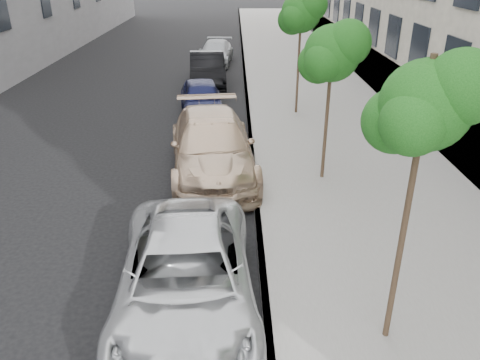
{
  "coord_description": "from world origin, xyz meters",
  "views": [
    {
      "loc": [
        0.6,
        -4.65,
        6.05
      ],
      "look_at": [
        0.71,
        4.93,
        1.5
      ],
      "focal_mm": 35.0,
      "sensor_mm": 36.0,
      "label": 1
    }
  ],
  "objects_px": {
    "sedan_rear": "(216,53)",
    "tree_near": "(427,106)",
    "sedan_black": "(207,69)",
    "tree_mid": "(333,53)",
    "sedan_blue": "(202,99)",
    "suv": "(212,146)",
    "tree_far": "(302,12)",
    "minivan": "(186,277)"
  },
  "relations": [
    {
      "from": "tree_near",
      "to": "sedan_blue",
      "type": "distance_m",
      "value": 14.05
    },
    {
      "from": "minivan",
      "to": "sedan_black",
      "type": "relative_size",
      "value": 1.09
    },
    {
      "from": "tree_near",
      "to": "sedan_rear",
      "type": "relative_size",
      "value": 1.02
    },
    {
      "from": "tree_mid",
      "to": "minivan",
      "type": "distance_m",
      "value": 7.32
    },
    {
      "from": "sedan_blue",
      "to": "sedan_black",
      "type": "height_order",
      "value": "sedan_black"
    },
    {
      "from": "tree_near",
      "to": "sedan_black",
      "type": "xyz_separation_m",
      "value": [
        -4.04,
        18.29,
        -3.4
      ]
    },
    {
      "from": "tree_far",
      "to": "suv",
      "type": "relative_size",
      "value": 0.81
    },
    {
      "from": "tree_mid",
      "to": "sedan_blue",
      "type": "xyz_separation_m",
      "value": [
        -4.01,
        6.51,
        -3.03
      ]
    },
    {
      "from": "tree_far",
      "to": "suv",
      "type": "xyz_separation_m",
      "value": [
        -3.33,
        -5.81,
        -3.28
      ]
    },
    {
      "from": "sedan_rear",
      "to": "sedan_black",
      "type": "bearing_deg",
      "value": -87.49
    },
    {
      "from": "tree_far",
      "to": "suv",
      "type": "bearing_deg",
      "value": -119.81
    },
    {
      "from": "minivan",
      "to": "sedan_blue",
      "type": "relative_size",
      "value": 1.25
    },
    {
      "from": "suv",
      "to": "sedan_rear",
      "type": "distance_m",
      "value": 16.6
    },
    {
      "from": "minivan",
      "to": "suv",
      "type": "bearing_deg",
      "value": 84.34
    },
    {
      "from": "tree_far",
      "to": "sedan_blue",
      "type": "bearing_deg",
      "value": 179.91
    },
    {
      "from": "tree_near",
      "to": "sedan_black",
      "type": "distance_m",
      "value": 19.04
    },
    {
      "from": "tree_near",
      "to": "tree_mid",
      "type": "height_order",
      "value": "tree_near"
    },
    {
      "from": "tree_near",
      "to": "suv",
      "type": "xyz_separation_m",
      "value": [
        -3.33,
        7.19,
        -3.35
      ]
    },
    {
      "from": "tree_mid",
      "to": "sedan_blue",
      "type": "height_order",
      "value": "tree_mid"
    },
    {
      "from": "minivan",
      "to": "tree_near",
      "type": "bearing_deg",
      "value": -17.11
    },
    {
      "from": "tree_far",
      "to": "sedan_black",
      "type": "height_order",
      "value": "tree_far"
    },
    {
      "from": "minivan",
      "to": "sedan_blue",
      "type": "xyz_separation_m",
      "value": [
        -0.47,
        12.16,
        -0.01
      ]
    },
    {
      "from": "sedan_black",
      "to": "sedan_blue",
      "type": "bearing_deg",
      "value": -93.79
    },
    {
      "from": "minivan",
      "to": "suv",
      "type": "xyz_separation_m",
      "value": [
        0.21,
        6.35,
        0.12
      ]
    },
    {
      "from": "tree_mid",
      "to": "suv",
      "type": "relative_size",
      "value": 0.75
    },
    {
      "from": "tree_near",
      "to": "minivan",
      "type": "relative_size",
      "value": 0.9
    },
    {
      "from": "suv",
      "to": "sedan_rear",
      "type": "height_order",
      "value": "suv"
    },
    {
      "from": "tree_mid",
      "to": "minivan",
      "type": "relative_size",
      "value": 0.83
    },
    {
      "from": "tree_far",
      "to": "sedan_blue",
      "type": "height_order",
      "value": "tree_far"
    },
    {
      "from": "sedan_blue",
      "to": "tree_near",
      "type": "bearing_deg",
      "value": -79.78
    },
    {
      "from": "suv",
      "to": "sedan_blue",
      "type": "relative_size",
      "value": 1.39
    },
    {
      "from": "minivan",
      "to": "sedan_blue",
      "type": "bearing_deg",
      "value": 88.49
    },
    {
      "from": "suv",
      "to": "tree_near",
      "type": "bearing_deg",
      "value": -71.16
    },
    {
      "from": "sedan_rear",
      "to": "tree_near",
      "type": "bearing_deg",
      "value": -75.98
    },
    {
      "from": "tree_near",
      "to": "sedan_blue",
      "type": "relative_size",
      "value": 1.13
    },
    {
      "from": "minivan",
      "to": "sedan_blue",
      "type": "height_order",
      "value": "minivan"
    },
    {
      "from": "tree_mid",
      "to": "sedan_blue",
      "type": "relative_size",
      "value": 1.04
    },
    {
      "from": "tree_far",
      "to": "sedan_black",
      "type": "relative_size",
      "value": 0.99
    },
    {
      "from": "tree_mid",
      "to": "suv",
      "type": "height_order",
      "value": "tree_mid"
    },
    {
      "from": "tree_near",
      "to": "tree_mid",
      "type": "bearing_deg",
      "value": 90.0
    },
    {
      "from": "tree_near",
      "to": "sedan_black",
      "type": "bearing_deg",
      "value": 102.46
    },
    {
      "from": "tree_far",
      "to": "sedan_black",
      "type": "distance_m",
      "value": 7.45
    }
  ]
}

